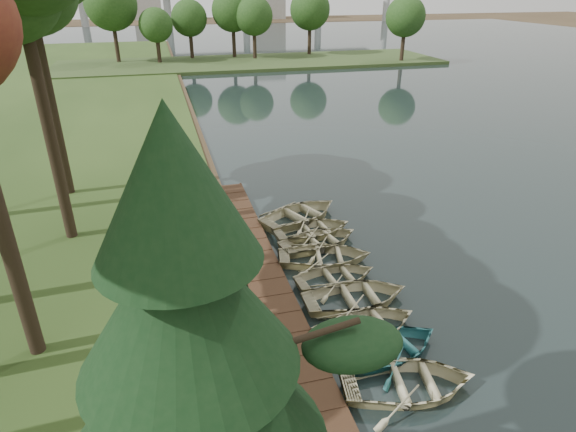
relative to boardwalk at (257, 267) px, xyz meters
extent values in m
plane|color=#3D2F1D|center=(1.60, 0.00, -0.15)|extent=(300.00, 300.00, 0.00)
cube|color=black|center=(31.60, 20.00, -0.12)|extent=(130.00, 200.00, 0.05)
cube|color=#342114|center=(0.00, 0.00, 0.00)|extent=(1.60, 16.00, 0.30)
cube|color=#30431E|center=(9.60, 50.00, 0.08)|extent=(50.00, 14.00, 0.45)
cylinder|color=black|center=(-13.73, 50.00, 2.70)|extent=(0.50, 0.50, 4.80)
sphere|color=#234417|center=(-13.73, 50.00, 6.30)|extent=(5.60, 5.60, 5.60)
cylinder|color=black|center=(-7.07, 50.00, 2.70)|extent=(0.50, 0.50, 4.80)
sphere|color=#234417|center=(-7.07, 50.00, 6.30)|extent=(5.60, 5.60, 5.60)
cylinder|color=black|center=(-0.40, 50.00, 2.70)|extent=(0.50, 0.50, 4.80)
sphere|color=#234417|center=(-0.40, 50.00, 6.30)|extent=(5.60, 5.60, 5.60)
cylinder|color=black|center=(6.27, 50.00, 2.70)|extent=(0.50, 0.50, 4.80)
sphere|color=#234417|center=(6.27, 50.00, 6.30)|extent=(5.60, 5.60, 5.60)
cylinder|color=black|center=(12.93, 50.00, 2.70)|extent=(0.50, 0.50, 4.80)
sphere|color=#234417|center=(12.93, 50.00, 6.30)|extent=(5.60, 5.60, 5.60)
cylinder|color=black|center=(19.60, 50.00, 2.70)|extent=(0.50, 0.50, 4.80)
sphere|color=#234417|center=(19.60, 50.00, 6.30)|extent=(5.60, 5.60, 5.60)
cylinder|color=black|center=(26.27, 50.00, 2.70)|extent=(0.50, 0.50, 4.80)
sphere|color=#234417|center=(26.27, 50.00, 6.30)|extent=(5.60, 5.60, 5.60)
cylinder|color=#A5A5A0|center=(-18.40, 120.00, 3.85)|extent=(1.80, 1.80, 8.00)
cylinder|color=#A5A5A0|center=(1.60, 120.00, 3.85)|extent=(1.80, 1.80, 8.00)
cylinder|color=#A5A5A0|center=(21.60, 120.00, 3.85)|extent=(1.80, 1.80, 8.00)
cylinder|color=#A5A5A0|center=(41.60, 120.00, 3.85)|extent=(1.80, 1.80, 8.00)
cylinder|color=#A5A5A0|center=(61.60, 120.00, 3.85)|extent=(1.80, 1.80, 8.00)
imported|color=#BEB68A|center=(2.61, -6.84, 0.27)|extent=(3.92, 3.08, 0.74)
imported|color=#2A7377|center=(2.80, -5.45, 0.22)|extent=(3.55, 2.87, 0.65)
imported|color=#BEB68A|center=(2.48, -4.40, 0.25)|extent=(3.63, 2.81, 0.69)
imported|color=#BEB68A|center=(2.73, -2.92, 0.27)|extent=(3.59, 2.57, 0.74)
imported|color=#BEB68A|center=(2.53, -1.55, 0.21)|extent=(3.19, 2.42, 0.62)
imported|color=#BEB68A|center=(2.57, -0.16, 0.27)|extent=(3.97, 3.19, 0.73)
imported|color=#BEB68A|center=(2.79, 1.10, 0.25)|extent=(3.83, 3.10, 0.70)
imported|color=#BEB68A|center=(2.82, 2.08, 0.25)|extent=(3.62, 2.76, 0.70)
imported|color=#BEB68A|center=(2.71, 3.56, 0.31)|extent=(4.76, 4.19, 0.82)
imported|color=#BEB68A|center=(-2.15, 6.57, 0.47)|extent=(3.79, 3.63, 0.64)
cylinder|color=black|center=(-6.94, 4.12, 4.86)|extent=(0.43, 0.43, 9.41)
cylinder|color=black|center=(-7.63, 9.06, 4.71)|extent=(0.42, 0.42, 9.11)
cone|color=black|center=(-2.79, -9.96, 4.67)|extent=(3.80, 3.80, 2.60)
cone|color=black|center=(-2.79, -9.96, 6.09)|extent=(2.90, 2.90, 2.25)
cone|color=black|center=(-2.79, -9.96, 7.52)|extent=(2.00, 2.00, 1.90)
cone|color=#3F661E|center=(-2.48, -4.83, 0.69)|extent=(0.60, 0.60, 1.07)
cone|color=#3F661E|center=(-2.83, 1.20, 0.71)|extent=(0.60, 0.60, 1.12)
cone|color=#3F661E|center=(-3.81, 5.95, 0.65)|extent=(0.60, 0.60, 0.99)
cone|color=#3F661E|center=(-1.85, 9.59, 0.62)|extent=(0.60, 0.60, 0.94)
camera|label=1|loc=(-2.82, -15.03, 9.51)|focal=30.00mm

